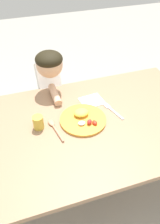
{
  "coord_description": "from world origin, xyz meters",
  "views": [
    {
      "loc": [
        -0.36,
        -0.91,
        1.63
      ],
      "look_at": [
        -0.03,
        0.09,
        0.7
      ],
      "focal_mm": 36.81,
      "sensor_mm": 36.0,
      "label": 1
    }
  ],
  "objects": [
    {
      "name": "drinking_cup",
      "position": [
        -0.3,
        0.06,
        0.72
      ],
      "size": [
        0.06,
        0.06,
        0.08
      ],
      "primitive_type": "cylinder",
      "color": "gold",
      "rests_on": "dining_table"
    },
    {
      "name": "person",
      "position": [
        -0.14,
        0.51,
        0.55
      ],
      "size": [
        0.18,
        0.45,
        0.97
      ],
      "rotation": [
        0.0,
        0.0,
        3.14
      ],
      "color": "#3C3B63",
      "rests_on": "ground_plane"
    },
    {
      "name": "plate",
      "position": [
        -0.03,
        0.04,
        0.69
      ],
      "size": [
        0.28,
        0.28,
        0.05
      ],
      "color": "orange",
      "rests_on": "dining_table"
    },
    {
      "name": "ground_plane",
      "position": [
        0.0,
        0.0,
        0.0
      ],
      "size": [
        8.0,
        8.0,
        0.0
      ],
      "primitive_type": "plane",
      "color": "#9B978C"
    },
    {
      "name": "spoon",
      "position": [
        -0.22,
        0.03,
        0.69
      ],
      "size": [
        0.06,
        0.2,
        0.02
      ],
      "rotation": [
        0.0,
        0.0,
        1.76
      ],
      "color": "tan",
      "rests_on": "dining_table"
    },
    {
      "name": "dining_table",
      "position": [
        0.0,
        0.0,
        0.6
      ],
      "size": [
        1.45,
        0.89,
        0.68
      ],
      "color": "#957153",
      "rests_on": "ground_plane"
    },
    {
      "name": "fork",
      "position": [
        0.17,
        0.07,
        0.68
      ],
      "size": [
        0.08,
        0.22,
        0.01
      ],
      "rotation": [
        0.0,
        0.0,
        1.85
      ],
      "color": "silver",
      "rests_on": "dining_table"
    },
    {
      "name": "napkin",
      "position": [
        0.08,
        0.2,
        0.68
      ],
      "size": [
        0.16,
        0.14,
        0.0
      ],
      "primitive_type": "cube",
      "rotation": [
        0.0,
        0.0,
        0.12
      ],
      "color": "white",
      "rests_on": "dining_table"
    }
  ]
}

